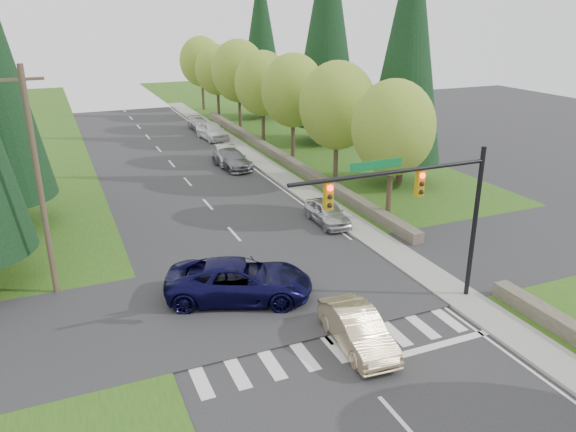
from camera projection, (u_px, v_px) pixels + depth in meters
ground at (381, 399)px, 18.38m from camera, size 120.00×120.00×0.00m
grass_east at (387, 185)px, 40.39m from camera, size 14.00×110.00×0.06m
cross_street at (286, 292)px, 25.28m from camera, size 120.00×8.00×0.10m
sidewalk_east at (298, 187)px, 39.85m from camera, size 1.80×80.00×0.13m
curb_east at (287, 188)px, 39.54m from camera, size 0.20×80.00×0.13m
stone_wall_north at (278, 155)px, 47.27m from camera, size 0.70×40.00×0.70m
traffic_signal at (422, 198)px, 22.13m from camera, size 8.70×0.37×6.80m
utility_pole at (39, 183)px, 23.42m from camera, size 1.60×0.24×10.00m
decid_tree_0 at (393, 128)px, 31.88m from camera, size 4.80×4.80×8.37m
decid_tree_1 at (337, 106)px, 37.87m from camera, size 5.20×5.20×8.80m
decid_tree_2 at (293, 91)px, 43.78m from camera, size 5.00×5.00×8.82m
decid_tree_3 at (263, 83)px, 49.94m from camera, size 5.00×5.00×8.55m
decid_tree_4 at (239, 71)px, 55.87m from camera, size 5.40×5.40×9.18m
decid_tree_5 at (217, 70)px, 62.01m from camera, size 4.80×4.80×8.30m
decid_tree_6 at (201, 61)px, 67.96m from camera, size 5.20×5.20×8.86m
conifer_e_a at (409, 43)px, 37.35m from camera, size 5.44×5.44×17.80m
conifer_e_b at (327, 22)px, 49.43m from camera, size 6.12×6.12×19.80m
conifer_e_c at (261, 34)px, 61.64m from camera, size 5.10×5.10×16.80m
sedan_champagne at (357, 329)px, 21.01m from camera, size 1.86×4.50×1.45m
suv_navy at (239, 281)px, 24.41m from camera, size 6.97×5.08×1.76m
parked_car_a at (327, 213)px, 33.07m from camera, size 1.69×4.02×1.36m
parked_car_b at (232, 159)px, 44.57m from camera, size 2.45×5.08×1.43m
parked_car_c at (226, 154)px, 45.94m from camera, size 2.07×4.60×1.47m
parked_car_d at (212, 131)px, 54.18m from camera, size 2.40×5.02×1.65m
parked_car_e at (200, 124)px, 58.27m from camera, size 1.88×4.32×1.24m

